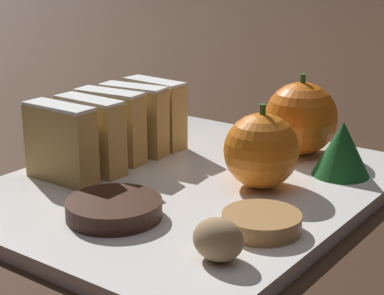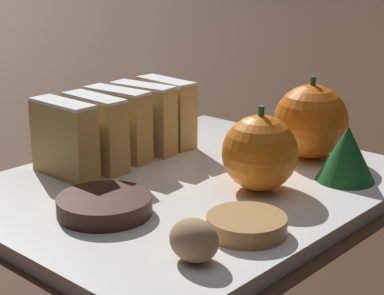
{
  "view_description": "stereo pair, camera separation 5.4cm",
  "coord_description": "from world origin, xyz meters",
  "px_view_note": "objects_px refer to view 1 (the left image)",
  "views": [
    {
      "loc": [
        0.31,
        -0.42,
        0.2
      ],
      "look_at": [
        0.0,
        0.0,
        0.04
      ],
      "focal_mm": 60.0,
      "sensor_mm": 36.0,
      "label": 1
    },
    {
      "loc": [
        0.35,
        -0.38,
        0.2
      ],
      "look_at": [
        0.0,
        0.0,
        0.04
      ],
      "focal_mm": 60.0,
      "sensor_mm": 36.0,
      "label": 2
    }
  ],
  "objects_px": {
    "walnut": "(218,240)",
    "chocolate_cookie": "(112,208)",
    "orange_near": "(301,118)",
    "orange_far": "(261,151)"
  },
  "relations": [
    {
      "from": "orange_far",
      "to": "walnut",
      "type": "bearing_deg",
      "value": -70.62
    },
    {
      "from": "walnut",
      "to": "orange_near",
      "type": "bearing_deg",
      "value": 104.92
    },
    {
      "from": "orange_far",
      "to": "chocolate_cookie",
      "type": "distance_m",
      "value": 0.13
    },
    {
      "from": "walnut",
      "to": "chocolate_cookie",
      "type": "height_order",
      "value": "walnut"
    },
    {
      "from": "orange_near",
      "to": "chocolate_cookie",
      "type": "bearing_deg",
      "value": -100.26
    },
    {
      "from": "orange_far",
      "to": "chocolate_cookie",
      "type": "relative_size",
      "value": 0.99
    },
    {
      "from": "orange_near",
      "to": "orange_far",
      "type": "xyz_separation_m",
      "value": [
        0.02,
        -0.1,
        -0.0
      ]
    },
    {
      "from": "orange_near",
      "to": "walnut",
      "type": "bearing_deg",
      "value": -75.08
    },
    {
      "from": "orange_near",
      "to": "walnut",
      "type": "height_order",
      "value": "orange_near"
    },
    {
      "from": "orange_near",
      "to": "walnut",
      "type": "xyz_separation_m",
      "value": [
        0.06,
        -0.23,
        -0.02
      ]
    }
  ]
}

